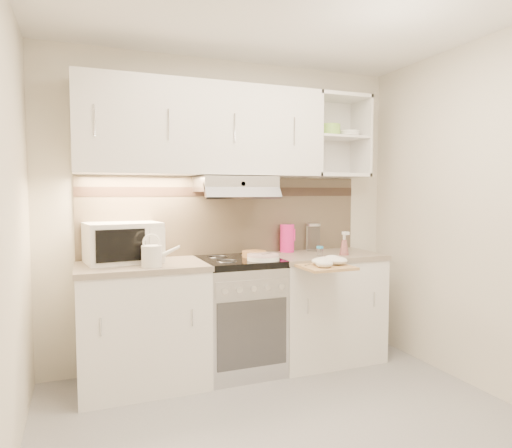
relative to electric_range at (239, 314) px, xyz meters
name	(u,v)px	position (x,y,z in m)	size (l,w,h in m)	color
ground	(302,440)	(0.00, -1.10, -0.45)	(3.00, 3.00, 0.00)	gray
room_shell	(278,158)	(0.00, -0.73, 1.18)	(3.04, 2.84, 2.52)	beige
base_cabinet_left	(143,327)	(-0.75, 0.00, -0.02)	(0.90, 0.60, 0.86)	white
worktop_left	(142,266)	(-0.75, 0.00, 0.43)	(0.92, 0.62, 0.04)	gray
base_cabinet_right	(323,308)	(0.75, 0.00, -0.02)	(0.90, 0.60, 0.86)	white
worktop_right	(323,256)	(0.75, 0.00, 0.43)	(0.92, 0.62, 0.04)	gray
electric_range	(239,314)	(0.00, 0.00, 0.00)	(0.60, 0.60, 0.90)	#B7B7BC
microwave	(123,242)	(-0.87, 0.12, 0.60)	(0.57, 0.45, 0.29)	silver
watering_can	(153,255)	(-0.69, -0.18, 0.53)	(0.27, 0.14, 0.23)	silver
plate_stack	(263,257)	(0.14, -0.17, 0.47)	(0.25, 0.25, 0.05)	white
bread_loaf	(254,254)	(0.13, 0.02, 0.47)	(0.19, 0.19, 0.05)	#AD6A3B
pink_pitcher	(287,238)	(0.51, 0.20, 0.57)	(0.13, 0.12, 0.24)	#E41D7E
glass_jar	(313,237)	(0.76, 0.20, 0.57)	(0.13, 0.13, 0.24)	silver
spice_jar	(320,251)	(0.64, -0.14, 0.49)	(0.06, 0.06, 0.08)	white
spray_bottle	(344,245)	(0.86, -0.14, 0.53)	(0.08, 0.08, 0.21)	pink
cutting_board	(326,267)	(0.51, -0.46, 0.42)	(0.36, 0.33, 0.02)	tan
dish_towel	(329,261)	(0.54, -0.47, 0.47)	(0.27, 0.23, 0.07)	white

